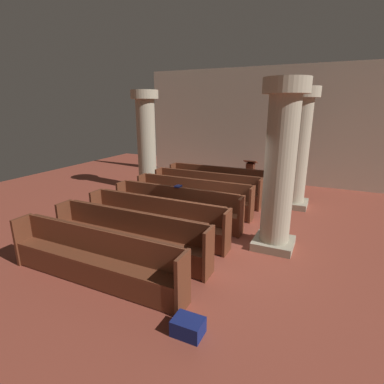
% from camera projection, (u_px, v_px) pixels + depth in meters
% --- Properties ---
extents(ground_plane, '(19.20, 19.20, 0.00)m').
position_uv_depth(ground_plane, '(201.00, 234.00, 7.27)').
color(ground_plane, brown).
extents(back_wall, '(10.00, 0.16, 4.50)m').
position_uv_depth(back_wall, '(262.00, 126.00, 11.91)').
color(back_wall, beige).
rests_on(back_wall, ground).
extents(pew_row_0, '(3.59, 0.46, 0.96)m').
position_uv_depth(pew_row_0, '(217.00, 180.00, 10.49)').
color(pew_row_0, brown).
rests_on(pew_row_0, ground).
extents(pew_row_1, '(3.59, 0.46, 0.96)m').
position_uv_depth(pew_row_1, '(206.00, 187.00, 9.60)').
color(pew_row_1, brown).
rests_on(pew_row_1, ground).
extents(pew_row_2, '(3.59, 0.47, 0.96)m').
position_uv_depth(pew_row_2, '(193.00, 195.00, 8.71)').
color(pew_row_2, brown).
rests_on(pew_row_2, ground).
extents(pew_row_3, '(3.59, 0.46, 0.96)m').
position_uv_depth(pew_row_3, '(177.00, 205.00, 7.83)').
color(pew_row_3, brown).
rests_on(pew_row_3, ground).
extents(pew_row_4, '(3.59, 0.46, 0.96)m').
position_uv_depth(pew_row_4, '(156.00, 218.00, 6.94)').
color(pew_row_4, brown).
rests_on(pew_row_4, ground).
extents(pew_row_5, '(3.59, 0.47, 0.96)m').
position_uv_depth(pew_row_5, '(129.00, 234.00, 6.06)').
color(pew_row_5, brown).
rests_on(pew_row_5, ground).
extents(pew_row_6, '(3.59, 0.46, 0.96)m').
position_uv_depth(pew_row_6, '(94.00, 256.00, 5.17)').
color(pew_row_6, brown).
rests_on(pew_row_6, ground).
extents(pillar_aisle_side, '(0.96, 0.96, 3.56)m').
position_uv_depth(pillar_aisle_side, '(298.00, 147.00, 8.81)').
color(pillar_aisle_side, '#9F967E').
rests_on(pillar_aisle_side, ground).
extents(pillar_far_side, '(0.96, 0.96, 3.56)m').
position_uv_depth(pillar_far_side, '(146.00, 140.00, 10.69)').
color(pillar_far_side, '#9F967E').
rests_on(pillar_far_side, ground).
extents(pillar_aisle_rear, '(0.92, 0.92, 3.56)m').
position_uv_depth(pillar_aisle_rear, '(280.00, 165.00, 6.10)').
color(pillar_aisle_rear, '#9F967E').
rests_on(pillar_aisle_rear, ground).
extents(lectern, '(0.48, 0.45, 1.08)m').
position_uv_depth(lectern, '(250.00, 176.00, 11.27)').
color(lectern, '#492215').
rests_on(lectern, ground).
extents(hymn_book, '(0.16, 0.21, 0.03)m').
position_uv_depth(hymn_book, '(178.00, 186.00, 7.88)').
color(hymn_book, navy).
rests_on(hymn_book, pew_row_3).
extents(kneeler_box_navy, '(0.42, 0.32, 0.24)m').
position_uv_depth(kneeler_box_navy, '(188.00, 327.00, 4.06)').
color(kneeler_box_navy, navy).
rests_on(kneeler_box_navy, ground).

